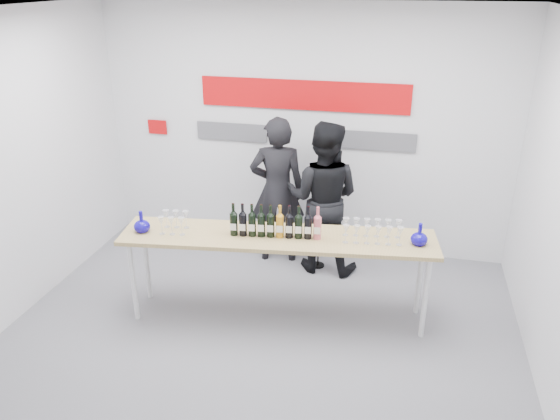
{
  "coord_description": "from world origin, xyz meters",
  "views": [
    {
      "loc": [
        1.21,
        -4.33,
        3.26
      ],
      "look_at": [
        0.09,
        0.4,
        1.15
      ],
      "focal_mm": 35.0,
      "sensor_mm": 36.0,
      "label": 1
    }
  ],
  "objects_px": {
    "presenter_left": "(277,191)",
    "mic_stand": "(319,235)",
    "tasting_table": "(278,242)",
    "presenter_right": "(323,198)"
  },
  "relations": [
    {
      "from": "mic_stand",
      "to": "presenter_right",
      "type": "bearing_deg",
      "value": -37.2
    },
    {
      "from": "presenter_right",
      "to": "mic_stand",
      "type": "distance_m",
      "value": 0.48
    },
    {
      "from": "tasting_table",
      "to": "presenter_right",
      "type": "relative_size",
      "value": 1.74
    },
    {
      "from": "mic_stand",
      "to": "tasting_table",
      "type": "bearing_deg",
      "value": -126.03
    },
    {
      "from": "presenter_right",
      "to": "mic_stand",
      "type": "bearing_deg",
      "value": -8.78
    },
    {
      "from": "tasting_table",
      "to": "presenter_left",
      "type": "relative_size",
      "value": 1.74
    },
    {
      "from": "tasting_table",
      "to": "mic_stand",
      "type": "bearing_deg",
      "value": 71.2
    },
    {
      "from": "tasting_table",
      "to": "presenter_right",
      "type": "distance_m",
      "value": 1.15
    },
    {
      "from": "presenter_left",
      "to": "mic_stand",
      "type": "bearing_deg",
      "value": 157.67
    },
    {
      "from": "presenter_left",
      "to": "presenter_right",
      "type": "bearing_deg",
      "value": 157.57
    }
  ]
}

